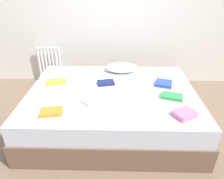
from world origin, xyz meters
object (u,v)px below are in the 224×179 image
at_px(bed, 112,108).
at_px(textbook_pink, 185,114).
at_px(pillow, 121,68).
at_px(textbook_yellow, 56,82).
at_px(textbook_white, 93,99).
at_px(radiator, 50,62).
at_px(textbook_navy, 106,83).
at_px(textbook_blue, 164,83).
at_px(textbook_orange, 52,112).
at_px(textbook_green, 172,96).

distance_m(bed, textbook_pink, 0.91).
bearing_deg(pillow, textbook_yellow, -155.46).
bearing_deg(bed, textbook_white, -129.96).
bearing_deg(pillow, radiator, 152.58).
bearing_deg(radiator, textbook_navy, -45.11).
bearing_deg(textbook_blue, textbook_orange, -135.13).
bearing_deg(textbook_navy, radiator, 121.39).
relative_size(textbook_navy, textbook_white, 0.84).
bearing_deg(textbook_yellow, bed, -32.87).
xyz_separation_m(bed, textbook_yellow, (-0.71, 0.18, 0.27)).
relative_size(radiator, textbook_blue, 2.74).
distance_m(pillow, textbook_blue, 0.66).
relative_size(pillow, textbook_yellow, 1.91).
height_order(pillow, textbook_green, pillow).
relative_size(textbook_green, textbook_orange, 1.07).
height_order(textbook_navy, textbook_orange, same).
bearing_deg(textbook_pink, textbook_blue, 66.22).
bearing_deg(textbook_green, textbook_pink, -65.19).
height_order(bed, textbook_white, textbook_white).
bearing_deg(textbook_yellow, radiator, 92.67).
distance_m(textbook_navy, textbook_orange, 0.82).
relative_size(textbook_yellow, textbook_orange, 1.09).
bearing_deg(textbook_navy, textbook_orange, -141.42).
bearing_deg(textbook_orange, textbook_pink, -10.42).
distance_m(textbook_pink, textbook_orange, 1.30).
xyz_separation_m(textbook_navy, textbook_white, (-0.12, -0.40, -0.00)).
bearing_deg(textbook_blue, textbook_navy, -163.24).
relative_size(pillow, textbook_green, 1.96).
height_order(textbook_pink, textbook_yellow, textbook_pink).
bearing_deg(textbook_yellow, textbook_navy, -20.68).
bearing_deg(textbook_pink, textbook_white, 133.90).
distance_m(textbook_white, textbook_pink, 0.95).
xyz_separation_m(pillow, textbook_orange, (-0.70, -1.04, -0.04)).
height_order(textbook_white, textbook_yellow, textbook_white).
distance_m(bed, textbook_orange, 0.81).
xyz_separation_m(textbook_pink, textbook_yellow, (-1.43, 0.67, -0.01)).
xyz_separation_m(radiator, textbook_white, (0.92, -1.44, 0.14)).
distance_m(pillow, textbook_pink, 1.21).
relative_size(textbook_pink, textbook_orange, 0.96).
xyz_separation_m(pillow, textbook_blue, (0.52, -0.41, -0.03)).
relative_size(textbook_white, textbook_green, 1.05).
bearing_deg(textbook_yellow, textbook_pink, -44.27).
relative_size(bed, pillow, 4.45).
relative_size(textbook_orange, textbook_blue, 1.10).
xyz_separation_m(textbook_green, textbook_yellow, (-1.38, 0.34, -0.00)).
xyz_separation_m(radiator, pillow, (1.24, -0.64, 0.18)).
relative_size(bed, textbook_blue, 10.28).
bearing_deg(radiator, textbook_white, -57.47).
xyz_separation_m(radiator, textbook_navy, (1.04, -1.04, 0.14)).
height_order(radiator, textbook_orange, radiator).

